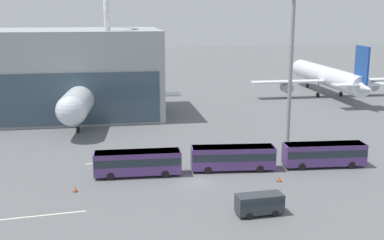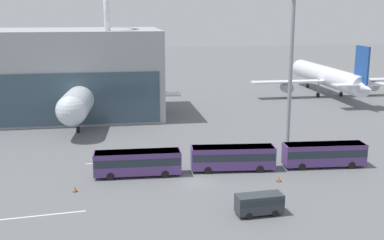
% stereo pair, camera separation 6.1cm
% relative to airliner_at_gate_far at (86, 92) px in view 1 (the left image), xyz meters
% --- Properties ---
extents(ground_plane, '(440.00, 440.00, 0.00)m').
position_rel_airliner_at_gate_far_xyz_m(ground_plane, '(15.17, -40.47, -5.04)').
color(ground_plane, slate).
extents(airliner_at_gate_far, '(37.69, 40.76, 13.70)m').
position_rel_airliner_at_gate_far_xyz_m(airliner_at_gate_far, '(0.00, 0.00, 0.00)').
color(airliner_at_gate_far, silver).
rests_on(airliner_at_gate_far, ground_plane).
extents(airliner_parked_remote, '(39.65, 41.61, 13.50)m').
position_rel_airliner_at_gate_far_xyz_m(airliner_parked_remote, '(57.95, 13.87, -0.25)').
color(airliner_parked_remote, silver).
rests_on(airliner_parked_remote, ground_plane).
extents(shuttle_bus_0, '(11.24, 3.15, 3.28)m').
position_rel_airliner_at_gate_far_xyz_m(shuttle_bus_0, '(7.97, -37.00, -3.11)').
color(shuttle_bus_0, '#56387A').
rests_on(shuttle_bus_0, ground_plane).
extents(shuttle_bus_1, '(11.36, 3.79, 3.28)m').
position_rel_airliner_at_gate_far_xyz_m(shuttle_bus_1, '(20.64, -36.88, -3.11)').
color(shuttle_bus_1, '#56387A').
rests_on(shuttle_bus_1, ground_plane).
extents(shuttle_bus_2, '(11.31, 3.49, 3.28)m').
position_rel_airliner_at_gate_far_xyz_m(shuttle_bus_2, '(33.32, -37.48, -3.11)').
color(shuttle_bus_2, '#56387A').
rests_on(shuttle_bus_2, ground_plane).
extents(service_van_foreground, '(5.06, 2.29, 2.24)m').
position_rel_airliner_at_gate_far_xyz_m(service_van_foreground, '(19.86, -51.24, -3.72)').
color(service_van_foreground, '#2D3338').
rests_on(service_van_foreground, ground_plane).
extents(floodlight_mast, '(2.57, 2.57, 24.82)m').
position_rel_airliner_at_gate_far_xyz_m(floodlight_mast, '(31.80, -27.56, 11.31)').
color(floodlight_mast, gray).
rests_on(floodlight_mast, ground_plane).
extents(lane_stripe_0, '(10.85, 1.14, 0.01)m').
position_rel_airliner_at_gate_far_xyz_m(lane_stripe_0, '(6.38, -31.27, -5.04)').
color(lane_stripe_0, silver).
rests_on(lane_stripe_0, ground_plane).
extents(lane_stripe_2, '(10.05, 1.23, 0.01)m').
position_rel_airliner_at_gate_far_xyz_m(lane_stripe_2, '(-3.21, -47.75, -5.04)').
color(lane_stripe_2, silver).
rests_on(lane_stripe_2, ground_plane).
extents(traffic_cone_0, '(0.51, 0.51, 0.75)m').
position_rel_airliner_at_gate_far_xyz_m(traffic_cone_0, '(0.33, -41.39, -4.67)').
color(traffic_cone_0, black).
rests_on(traffic_cone_0, ground_plane).
extents(traffic_cone_1, '(0.60, 0.60, 0.68)m').
position_rel_airliner_at_gate_far_xyz_m(traffic_cone_1, '(25.34, -42.04, -4.71)').
color(traffic_cone_1, black).
rests_on(traffic_cone_1, ground_plane).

